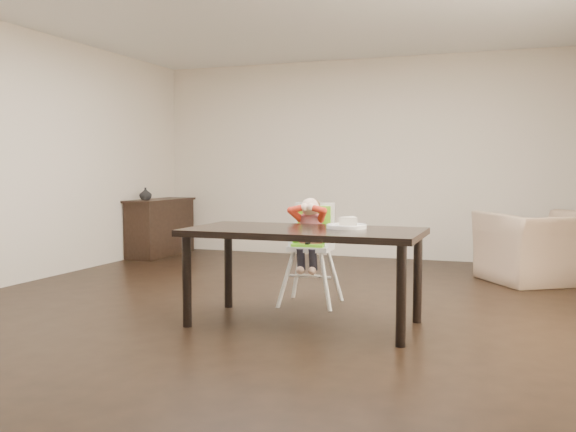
# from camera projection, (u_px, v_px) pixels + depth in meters

# --- Properties ---
(ground) EXTENTS (7.00, 7.00, 0.00)m
(ground) POSITION_uv_depth(u_px,v_px,m) (277.00, 309.00, 5.54)
(ground) COLOR black
(ground) RESTS_ON ground
(room_walls) EXTENTS (6.02, 7.02, 2.71)m
(room_walls) POSITION_uv_depth(u_px,v_px,m) (277.00, 92.00, 5.40)
(room_walls) COLOR beige
(room_walls) RESTS_ON ground
(dining_table) EXTENTS (1.80, 0.90, 0.75)m
(dining_table) POSITION_uv_depth(u_px,v_px,m) (304.00, 239.00, 4.94)
(dining_table) COLOR black
(dining_table) RESTS_ON ground
(high_chair) EXTENTS (0.42, 0.42, 0.95)m
(high_chair) POSITION_uv_depth(u_px,v_px,m) (311.00, 229.00, 5.72)
(high_chair) COLOR white
(high_chair) RESTS_ON ground
(plate) EXTENTS (0.41, 0.41, 0.09)m
(plate) POSITION_uv_depth(u_px,v_px,m) (348.00, 224.00, 4.97)
(plate) COLOR white
(plate) RESTS_ON dining_table
(armchair) EXTENTS (1.37, 1.26, 1.00)m
(armchair) POSITION_uv_depth(u_px,v_px,m) (544.00, 236.00, 6.81)
(armchair) COLOR tan
(armchair) RESTS_ON ground
(sideboard) EXTENTS (0.44, 1.26, 0.79)m
(sideboard) POSITION_uv_depth(u_px,v_px,m) (160.00, 227.00, 8.98)
(sideboard) COLOR black
(sideboard) RESTS_ON ground
(vase) EXTENTS (0.18, 0.18, 0.16)m
(vase) POSITION_uv_depth(u_px,v_px,m) (146.00, 194.00, 8.60)
(vase) COLOR #99999E
(vase) RESTS_ON sideboard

